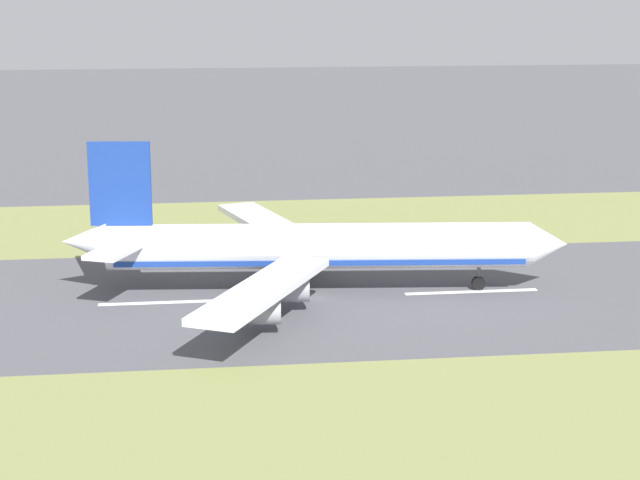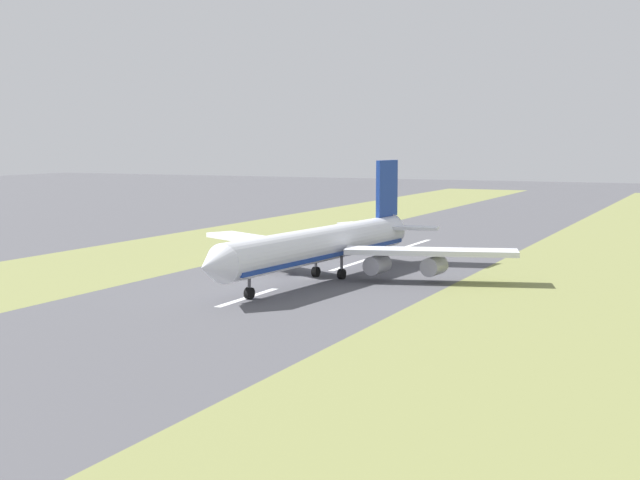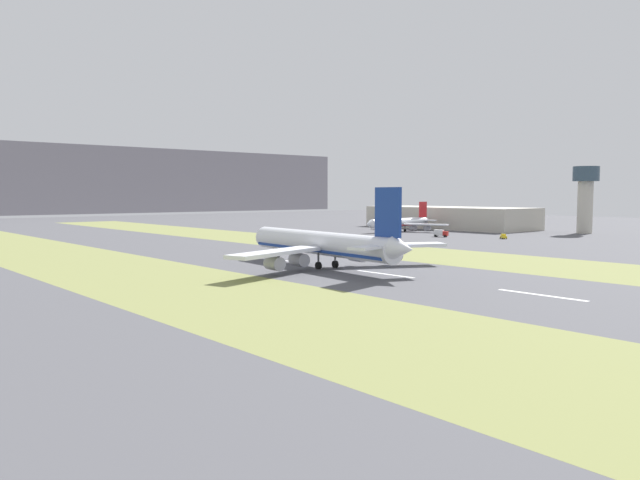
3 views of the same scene
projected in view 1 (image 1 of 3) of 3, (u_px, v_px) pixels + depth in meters
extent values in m
plane|color=#4C4C51|center=(316.00, 297.00, 139.89)|extent=(800.00, 800.00, 0.00)
cube|color=olive|center=(285.00, 223.00, 183.33)|extent=(40.00, 600.00, 0.01)
cube|color=olive|center=(375.00, 438.00, 96.45)|extent=(40.00, 600.00, 0.01)
cube|color=silver|center=(169.00, 302.00, 137.62)|extent=(1.20, 18.00, 0.01)
cube|color=silver|center=(471.00, 292.00, 142.38)|extent=(1.20, 18.00, 0.01)
cylinder|color=silver|center=(320.00, 246.00, 141.36)|extent=(11.16, 56.31, 6.00)
cone|color=silver|center=(549.00, 244.00, 142.25)|extent=(6.32, 5.52, 5.88)
cone|color=silver|center=(84.00, 242.00, 140.28)|extent=(5.63, 6.45, 5.10)
cube|color=navy|center=(320.00, 258.00, 141.75)|extent=(10.65, 54.06, 0.70)
cube|color=silver|center=(268.00, 224.00, 158.37)|extent=(29.50, 14.08, 0.90)
cube|color=silver|center=(263.00, 290.00, 124.35)|extent=(28.52, 18.64, 0.90)
cylinder|color=#93939E|center=(290.00, 254.00, 150.77)|extent=(3.63, 5.08, 3.20)
cylinder|color=#93939E|center=(266.00, 239.00, 159.42)|extent=(3.63, 5.08, 3.20)
cylinder|color=#93939E|center=(290.00, 289.00, 133.28)|extent=(3.63, 5.08, 3.20)
cylinder|color=#93939E|center=(260.00, 311.00, 124.42)|extent=(3.63, 5.08, 3.20)
cube|color=navy|center=(120.00, 184.00, 138.63)|extent=(1.54, 8.04, 11.00)
cube|color=silver|center=(129.00, 231.00, 145.72)|extent=(10.72, 6.49, 0.60)
cube|color=silver|center=(116.00, 250.00, 135.03)|extent=(10.92, 8.00, 0.60)
cylinder|color=#59595E|center=(479.00, 272.00, 142.84)|extent=(0.50, 0.50, 3.20)
cylinder|color=black|center=(478.00, 283.00, 143.21)|extent=(1.06, 1.88, 1.80)
cylinder|color=#59595E|center=(297.00, 268.00, 144.66)|extent=(0.50, 0.50, 3.20)
cylinder|color=black|center=(297.00, 279.00, 145.04)|extent=(1.06, 1.88, 1.80)
cylinder|color=#59595E|center=(298.00, 278.00, 139.61)|extent=(0.50, 0.50, 3.20)
cylinder|color=black|center=(298.00, 290.00, 139.98)|extent=(1.06, 1.88, 1.80)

